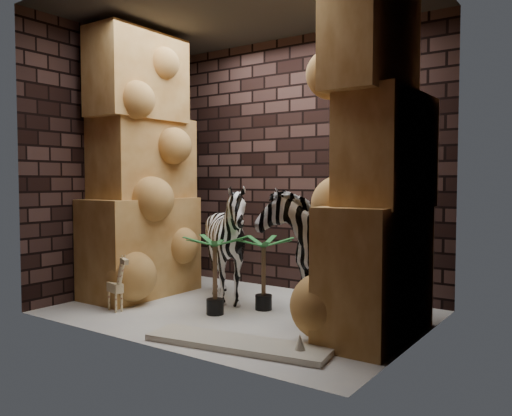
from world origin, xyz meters
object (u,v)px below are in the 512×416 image
Objects in this scene: palm_back at (215,275)px; zebra_right at (314,239)px; giraffe_toy at (115,281)px; palm_front at (264,273)px; zebra_left at (228,250)px; surfboard at (237,344)px.

zebra_right is at bearing 34.68° from palm_back.
palm_front is (1.20, 0.89, 0.08)m from giraffe_toy.
palm_back is (-0.29, -0.42, 0.02)m from palm_front.
giraffe_toy is at bearing -134.95° from zebra_left.
giraffe_toy is (-1.70, -1.01, -0.44)m from zebra_right.
palm_back is at bearing -157.24° from zebra_right.
palm_back is 0.52× the size of surfboard.
zebra_left is 0.51m from palm_back.
zebra_right is at bearing 44.45° from giraffe_toy.
palm_front is at bearing -177.94° from zebra_right.
palm_back reaches higher than palm_front.
giraffe_toy is 1.71m from surfboard.
zebra_right reaches higher than giraffe_toy.
giraffe_toy is at bearing -161.20° from zebra_right.
palm_front reaches higher than surfboard.
zebra_right reaches higher than zebra_left.
zebra_right is at bearing 79.53° from surfboard.
surfboard is (0.48, -1.09, -0.35)m from palm_front.
surfboard is at bearing -66.06° from palm_front.
zebra_right reaches higher than palm_front.
palm_back is 1.08m from surfboard.
surfboard is at bearing -40.87° from palm_back.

